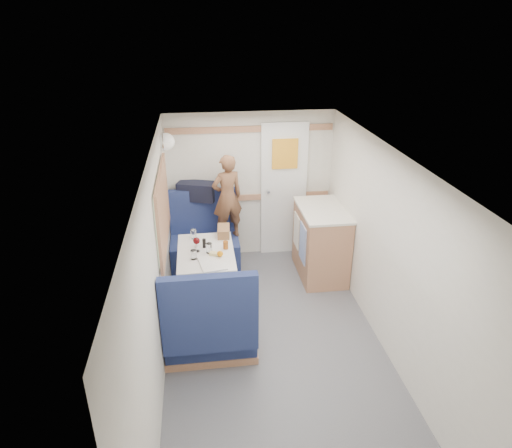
{
  "coord_description": "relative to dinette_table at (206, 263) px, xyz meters",
  "views": [
    {
      "loc": [
        -0.67,
        -3.49,
        3.11
      ],
      "look_at": [
        -0.1,
        0.9,
        1.07
      ],
      "focal_mm": 32.0,
      "sensor_mm": 36.0,
      "label": 1
    }
  ],
  "objects": [
    {
      "name": "tumbler_mid",
      "position": [
        -0.13,
        0.34,
        0.21
      ],
      "size": [
        0.07,
        0.07,
        0.11
      ],
      "primitive_type": "cylinder",
      "color": "silver",
      "rests_on": "dinette_table"
    },
    {
      "name": "side_window",
      "position": [
        -0.43,
        0.0,
        0.68
      ],
      "size": [
        0.04,
        1.3,
        0.72
      ],
      "primitive_type": "cube",
      "color": "#A1AF95",
      "rests_on": "wall_left"
    },
    {
      "name": "ledge",
      "position": [
        -0.0,
        1.12,
        0.31
      ],
      "size": [
        0.9,
        0.14,
        0.04
      ],
      "primitive_type": "cube",
      "color": "#8F5F40",
      "rests_on": "bench_far"
    },
    {
      "name": "pepper_grinder",
      "position": [
        -0.01,
        0.09,
        0.21
      ],
      "size": [
        0.04,
        0.04,
        0.1
      ],
      "primitive_type": "cylinder",
      "color": "black",
      "rests_on": "dinette_table"
    },
    {
      "name": "bench_near",
      "position": [
        -0.0,
        -0.86,
        -0.27
      ],
      "size": [
        0.9,
        0.59,
        1.05
      ],
      "color": "navy",
      "rests_on": "floor"
    },
    {
      "name": "dinette_table",
      "position": [
        0.0,
        0.0,
        0.0
      ],
      "size": [
        0.62,
        0.92,
        0.72
      ],
      "color": "white",
      "rests_on": "floor"
    },
    {
      "name": "wall_left",
      "position": [
        -0.45,
        -1.0,
        0.43
      ],
      "size": [
        0.02,
        4.5,
        2.0
      ],
      "primitive_type": "cube",
      "color": "silver",
      "rests_on": "floor"
    },
    {
      "name": "person",
      "position": [
        0.31,
        0.89,
        0.44
      ],
      "size": [
        0.47,
        0.38,
        1.1
      ],
      "primitive_type": "imported",
      "rotation": [
        0.0,
        0.0,
        3.47
      ],
      "color": "brown",
      "rests_on": "bench_far"
    },
    {
      "name": "floor",
      "position": [
        0.65,
        -1.0,
        -0.57
      ],
      "size": [
        4.5,
        4.5,
        0.0
      ],
      "primitive_type": "plane",
      "color": "#515156",
      "rests_on": "ground"
    },
    {
      "name": "duffel_bag",
      "position": [
        -0.07,
        1.12,
        0.45
      ],
      "size": [
        0.53,
        0.37,
        0.23
      ],
      "primitive_type": "cube",
      "rotation": [
        0.0,
        0.0,
        -0.32
      ],
      "color": "black",
      "rests_on": "ledge"
    },
    {
      "name": "beer_glass",
      "position": [
        0.22,
        0.03,
        0.2
      ],
      "size": [
        0.06,
        0.06,
        0.09
      ],
      "primitive_type": "cylinder",
      "color": "#934B15",
      "rests_on": "dinette_table"
    },
    {
      "name": "wall_back",
      "position": [
        0.65,
        1.25,
        0.43
      ],
      "size": [
        2.2,
        0.02,
        2.0
      ],
      "primitive_type": "cube",
      "color": "silver",
      "rests_on": "floor"
    },
    {
      "name": "bench_far",
      "position": [
        -0.0,
        0.86,
        -0.27
      ],
      "size": [
        0.9,
        0.59,
        1.05
      ],
      "color": "navy",
      "rests_on": "floor"
    },
    {
      "name": "tumbler_right",
      "position": [
        0.04,
        -0.03,
        0.21
      ],
      "size": [
        0.07,
        0.07,
        0.11
      ],
      "primitive_type": "cylinder",
      "color": "white",
      "rests_on": "dinette_table"
    },
    {
      "name": "oak_trim_low",
      "position": [
        0.65,
        1.23,
        0.28
      ],
      "size": [
        2.15,
        0.02,
        0.08
      ],
      "primitive_type": "cube",
      "color": "#8F5F40",
      "rests_on": "wall_back"
    },
    {
      "name": "ceiling",
      "position": [
        0.65,
        -1.0,
        1.43
      ],
      "size": [
        4.5,
        4.5,
        0.0
      ],
      "primitive_type": "plane",
      "rotation": [
        3.14,
        0.0,
        0.0
      ],
      "color": "silver",
      "rests_on": "wall_back"
    },
    {
      "name": "orange_fruit",
      "position": [
        0.15,
        -0.17,
        0.2
      ],
      "size": [
        0.07,
        0.07,
        0.07
      ],
      "primitive_type": "sphere",
      "color": "#EB5A0A",
      "rests_on": "tray"
    },
    {
      "name": "tumbler_left",
      "position": [
        -0.13,
        -0.16,
        0.21
      ],
      "size": [
        0.07,
        0.07,
        0.11
      ],
      "primitive_type": "cylinder",
      "color": "white",
      "rests_on": "dinette_table"
    },
    {
      "name": "cheese_block",
      "position": [
        0.09,
        -0.13,
        0.19
      ],
      "size": [
        0.11,
        0.09,
        0.03
      ],
      "primitive_type": "cube",
      "rotation": [
        0.0,
        0.0,
        -0.37
      ],
      "color": "#E9CD86",
      "rests_on": "tray"
    },
    {
      "name": "dome_light",
      "position": [
        -0.39,
        0.85,
        1.18
      ],
      "size": [
        0.2,
        0.2,
        0.2
      ],
      "primitive_type": "sphere",
      "color": "white",
      "rests_on": "wall_left"
    },
    {
      "name": "bread_loaf",
      "position": [
        0.22,
        0.38,
        0.21
      ],
      "size": [
        0.16,
        0.27,
        0.11
      ],
      "primitive_type": "cube",
      "rotation": [
        0.0,
        0.0,
        -0.08
      ],
      "color": "brown",
      "rests_on": "dinette_table"
    },
    {
      "name": "galley_counter",
      "position": [
        1.47,
        0.55,
        -0.1
      ],
      "size": [
        0.57,
        0.92,
        0.92
      ],
      "color": "#8F5F40",
      "rests_on": "floor"
    },
    {
      "name": "salt_grinder",
      "position": [
        -0.1,
        0.12,
        0.2
      ],
      "size": [
        0.04,
        0.04,
        0.1
      ],
      "primitive_type": "cylinder",
      "color": "white",
      "rests_on": "dinette_table"
    },
    {
      "name": "wall_right",
      "position": [
        1.75,
        -1.0,
        0.43
      ],
      "size": [
        0.02,
        4.5,
        2.0
      ],
      "primitive_type": "cube",
      "color": "silver",
      "rests_on": "floor"
    },
    {
      "name": "rear_door",
      "position": [
        1.1,
        1.22,
        0.41
      ],
      "size": [
        0.62,
        0.12,
        1.86
      ],
      "color": "white",
      "rests_on": "wall_back"
    },
    {
      "name": "wine_glass",
      "position": [
        -0.09,
        0.01,
        0.28
      ],
      "size": [
        0.08,
        0.08,
        0.17
      ],
      "color": "white",
      "rests_on": "dinette_table"
    },
    {
      "name": "tray",
      "position": [
        0.06,
        -0.3,
        0.16
      ],
      "size": [
        0.31,
        0.37,
        0.02
      ],
      "primitive_type": "cube",
      "rotation": [
        0.0,
        0.0,
        0.18
      ],
      "color": "white",
      "rests_on": "dinette_table"
    },
    {
      "name": "oak_trim_high",
      "position": [
        0.65,
        1.23,
        1.21
      ],
      "size": [
        2.15,
        0.02,
        0.08
      ],
      "primitive_type": "cube",
      "color": "#8F5F40",
      "rests_on": "wall_back"
    }
  ]
}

